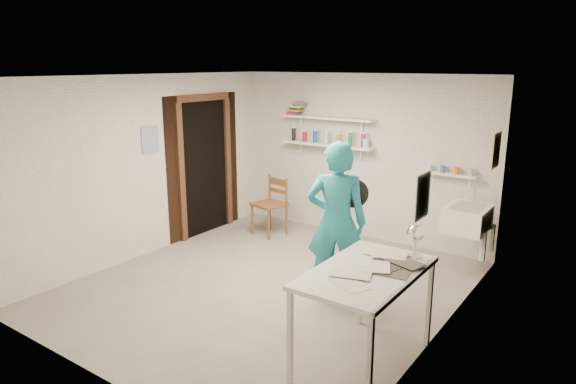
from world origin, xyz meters
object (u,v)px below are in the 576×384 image
Objects in this scene: man at (337,222)px; wall_clock at (354,193)px; belfast_sink at (467,219)px; desk_lamp at (416,234)px; wooden_chair at (269,204)px; work_table at (364,318)px.

man reaches higher than wall_clock.
desk_lamp is (0.10, -1.99, 0.38)m from belfast_sink.
wooden_chair is at bearing 149.01° from desk_lamp.
belfast_sink is 2.53m from work_table.
man reaches higher than wooden_chair.
wall_clock is at bearing -122.23° from belfast_sink.
man is 5.56× the size of wall_clock.
wooden_chair reaches higher than belfast_sink.
desk_lamp is (0.21, 0.52, 0.65)m from work_table.
man reaches higher than belfast_sink.
man is at bearing 157.09° from desk_lamp.
work_table is (0.83, -0.96, -0.45)m from man.
man is (-0.94, -1.55, 0.18)m from belfast_sink.
desk_lamp is (2.96, -1.78, 0.61)m from wooden_chair.
wall_clock is at bearing -18.08° from wooden_chair.
belfast_sink is at bearing 32.82° from wall_clock.
wall_clock is 2.41m from wooden_chair.
desk_lamp is at bearing -87.01° from belfast_sink.
desk_lamp reaches higher than wooden_chair.
wall_clock is at bearing 122.52° from work_table.
wall_clock is (0.09, 0.20, 0.29)m from man.
man is at bearing -121.35° from belfast_sink.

